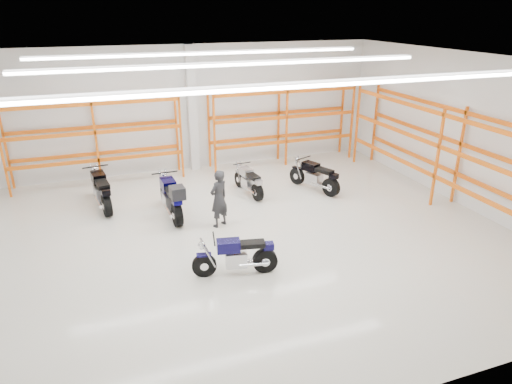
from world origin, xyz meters
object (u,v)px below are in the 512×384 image
object	(u,v)px
motorcycle_back_a	(101,191)
motorcycle_back_c	(249,182)
motorcycle_main	(239,256)
standing_man	(219,199)
structural_column	(192,110)
motorcycle_back_b	(172,198)
motorcycle_back_d	(316,177)

from	to	relation	value
motorcycle_back_a	motorcycle_back_c	bearing A→B (deg)	-6.44
motorcycle_main	standing_man	bearing A→B (deg)	84.52
structural_column	motorcycle_back_b	bearing A→B (deg)	-111.26
motorcycle_main	motorcycle_back_b	distance (m)	3.66
motorcycle_main	motorcycle_back_d	size ratio (longest dim) A/B	0.99
motorcycle_back_c	standing_man	world-z (taller)	standing_man
motorcycle_back_a	standing_man	world-z (taller)	standing_man
motorcycle_back_b	motorcycle_back_a	bearing A→B (deg)	142.78
motorcycle_back_b	structural_column	xyz separation A→B (m)	(1.57, 4.02, 1.65)
motorcycle_back_b	motorcycle_back_c	distance (m)	2.82
motorcycle_main	motorcycle_back_c	size ratio (longest dim) A/B	1.03
structural_column	motorcycle_main	bearing A→B (deg)	-95.10
motorcycle_back_a	motorcycle_back_b	xyz separation A→B (m)	(1.87, -1.42, 0.06)
motorcycle_back_c	motorcycle_back_d	distance (m)	2.22
motorcycle_main	motorcycle_back_d	world-z (taller)	motorcycle_back_d
motorcycle_back_b	motorcycle_back_d	bearing A→B (deg)	5.49
standing_man	motorcycle_main	bearing A→B (deg)	55.64
motorcycle_back_b	motorcycle_back_d	world-z (taller)	motorcycle_back_b
motorcycle_back_a	motorcycle_back_d	xyz separation A→B (m)	(6.70, -0.96, -0.05)
motorcycle_main	standing_man	xyz separation A→B (m)	(0.24, 2.55, 0.37)
motorcycle_back_b	structural_column	bearing A→B (deg)	68.74
structural_column	motorcycle_back_a	bearing A→B (deg)	-142.86
motorcycle_back_d	standing_man	bearing A→B (deg)	-158.45
motorcycle_main	motorcycle_back_c	bearing A→B (deg)	68.34
motorcycle_back_a	motorcycle_main	bearing A→B (deg)	-60.94
standing_man	structural_column	size ratio (longest dim) A/B	0.36
motorcycle_back_b	standing_man	distance (m)	1.53
motorcycle_back_d	structural_column	world-z (taller)	structural_column
motorcycle_main	motorcycle_back_d	bearing A→B (deg)	45.50
motorcycle_back_b	standing_man	bearing A→B (deg)	-41.27
motorcycle_main	motorcycle_back_b	size ratio (longest dim) A/B	0.80
motorcycle_main	motorcycle_back_a	bearing A→B (deg)	119.06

